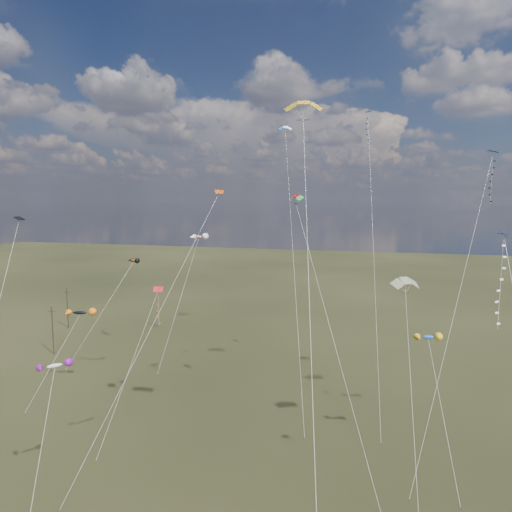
% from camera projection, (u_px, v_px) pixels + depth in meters
% --- Properties ---
extents(utility_pole_near, '(1.40, 0.20, 8.00)m').
position_uv_depth(utility_pole_near, '(53.00, 330.00, 74.88)').
color(utility_pole_near, black).
rests_on(utility_pole_near, ground).
extents(utility_pole_far, '(1.40, 0.20, 8.00)m').
position_uv_depth(utility_pole_far, '(67.00, 308.00, 90.39)').
color(utility_pole_far, black).
rests_on(utility_pole_far, ground).
extents(diamond_black_high, '(9.05, 17.73, 30.67)m').
position_uv_depth(diamond_black_high, '(488.00, 191.00, 48.64)').
color(diamond_black_high, black).
rests_on(diamond_black_high, ground).
extents(diamond_navy_tall, '(3.69, 22.67, 37.96)m').
position_uv_depth(diamond_navy_tall, '(369.00, 147.00, 63.42)').
color(diamond_navy_tall, '#101955').
rests_on(diamond_navy_tall, ground).
extents(diamond_red_low, '(3.29, 9.52, 15.78)m').
position_uv_depth(diamond_red_low, '(156.00, 313.00, 50.07)').
color(diamond_red_low, red).
rests_on(diamond_red_low, ground).
extents(diamond_navy_right, '(1.77, 17.47, 23.18)m').
position_uv_depth(diamond_navy_right, '(504.00, 296.00, 30.27)').
color(diamond_navy_right, navy).
rests_on(diamond_navy_right, ground).
extents(diamond_orange_center, '(10.43, 12.46, 26.27)m').
position_uv_depth(diamond_orange_center, '(174.00, 283.00, 41.11)').
color(diamond_orange_center, '#DB4305').
rests_on(diamond_orange_center, ground).
extents(parafoil_yellow, '(6.00, 18.96, 33.45)m').
position_uv_depth(parafoil_yellow, '(304.00, 104.00, 35.08)').
color(parafoil_yellow, gold).
rests_on(parafoil_yellow, ground).
extents(parafoil_blue_white, '(9.13, 27.91, 37.33)m').
position_uv_depth(parafoil_blue_white, '(286.00, 129.00, 71.86)').
color(parafoil_blue_white, blue).
rests_on(parafoil_blue_white, ground).
extents(parafoil_striped, '(2.93, 11.13, 18.51)m').
position_uv_depth(parafoil_striped, '(406.00, 281.00, 42.43)').
color(parafoil_striped, '#DFA805').
rests_on(parafoil_striped, ground).
extents(parafoil_tricolor, '(10.84, 14.62, 26.17)m').
position_uv_depth(parafoil_tricolor, '(297.00, 199.00, 49.26)').
color(parafoil_tricolor, yellow).
rests_on(parafoil_tricolor, ground).
extents(novelty_black_orange, '(4.97, 8.22, 11.42)m').
position_uv_depth(novelty_black_orange, '(80.00, 313.00, 58.85)').
color(novelty_black_orange, black).
rests_on(novelty_black_orange, ground).
extents(novelty_orange_black, '(7.06, 12.34, 15.88)m').
position_uv_depth(novelty_orange_black, '(133.00, 261.00, 75.29)').
color(novelty_orange_black, '#C85B00').
rests_on(novelty_orange_black, ground).
extents(novelty_white_purple, '(4.58, 10.03, 12.45)m').
position_uv_depth(novelty_white_purple, '(55.00, 367.00, 36.60)').
color(novelty_white_purple, silver).
rests_on(novelty_white_purple, ground).
extents(novelty_redwhite_stripe, '(3.46, 15.58, 19.74)m').
position_uv_depth(novelty_redwhite_stripe, '(199.00, 237.00, 77.61)').
color(novelty_redwhite_stripe, red).
rests_on(novelty_redwhite_stripe, ground).
extents(novelty_blue_yellow, '(3.59, 7.62, 12.81)m').
position_uv_depth(novelty_blue_yellow, '(429.00, 338.00, 43.21)').
color(novelty_blue_yellow, blue).
rests_on(novelty_blue_yellow, ground).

